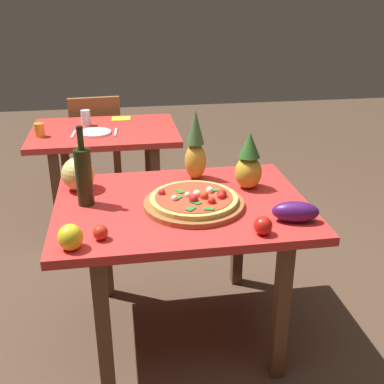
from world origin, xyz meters
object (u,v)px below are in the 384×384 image
Objects in this scene: dining_chair at (96,139)px; pineapple_left at (249,163)px; drinking_glass_water at (86,118)px; dinner_plate at (95,133)px; pizza_board at (194,204)px; melon at (78,174)px; tomato_near_board at (263,226)px; fork_utensil at (74,134)px; napkin_folded at (121,119)px; bell_pepper at (70,237)px; eggplant at (295,212)px; drinking_glass_juice at (39,130)px; background_table at (105,145)px; display_table at (182,220)px; pizza at (195,199)px; tomato_by_bottle at (100,232)px; knife_utensil at (116,132)px; wine_bottle at (84,175)px.

pineapple_left reaches higher than dining_chair.
drinking_glass_water is 0.50× the size of dinner_plate.
pizza_board is 1.33m from dinner_plate.
drinking_glass_water is at bearing 90.77° from melon.
melon is 2.13× the size of tomato_near_board.
pizza_board is at bearing -58.73° from fork_utensil.
napkin_folded is (-0.52, 1.91, -0.04)m from tomato_near_board.
pizza_board is 0.60m from bell_pepper.
eggplant and drinking_glass_juice have the same top height.
melon reaches higher than tomato_near_board.
dinner_plate reaches higher than background_table.
display_table is 15.21× the size of tomato_near_board.
pizza is 6.50× the size of tomato_by_bottle.
display_table is 5.81× the size of eggplant.
pizza is 1.34m from dinner_plate.
display_table is 10.48× the size of drinking_glass_water.
knife_utensil is at bearing 105.09° from pizza_board.
bell_pepper is 1.55m from dinner_plate.
pizza_board is 2.81× the size of melon.
dining_chair is 11.13× the size of tomato_near_board.
tomato_near_board reaches higher than background_table.
drinking_glass_juice is 0.66m from napkin_folded.
wine_bottle is 1.19m from drinking_glass_juice.
display_table is 0.54m from eggplant.
background_table is (-0.36, 1.29, -0.02)m from display_table.
eggplant is at bearing -75.44° from pineapple_left.
tomato_by_bottle is 1.72m from drinking_glass_water.
drinking_glass_water reaches higher than pizza.
dinner_plate reaches higher than knife_utensil.
tomato_by_bottle is at bearing -149.38° from pizza_board.
napkin_folded is (0.19, 0.36, -0.01)m from dinner_plate.
fork_utensil is 0.28m from knife_utensil.
bell_pepper is 0.93m from eggplant.
melon is 0.96m from tomato_near_board.
pizza_board reaches higher than display_table.
pizza reaches higher than tomato_near_board.
dining_chair reaches higher than tomato_by_bottle.
bell_pepper is at bearing -78.63° from drinking_glass_juice.
tomato_near_board is (-0.07, -0.48, -0.09)m from pineapple_left.
napkin_folded is (0.12, 0.27, 0.11)m from background_table.
display_table is at bearing -7.28° from wine_bottle.
dining_chair is at bearing 85.22° from drinking_glass_water.
pineapple_left is 3.15× the size of drinking_glass_juice.
drinking_glass_water is at bearing 119.26° from eggplant.
drinking_glass_juice is (-0.78, 1.19, 0.14)m from display_table.
eggplant is at bearing -58.98° from dinner_plate.
tomato_near_board is (0.65, -1.64, 0.15)m from background_table.
eggplant is 1.70m from dinner_plate.
fork_utensil is (-0.14, 0.00, -0.00)m from dinner_plate.
pizza_board is 1.24× the size of wine_bottle.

